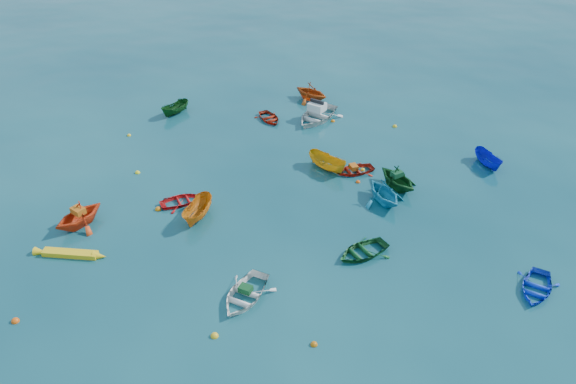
# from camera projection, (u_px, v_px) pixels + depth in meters

# --- Properties ---
(ground) EXTENTS (160.00, 160.00, 0.00)m
(ground) POSITION_uv_depth(u_px,v_px,m) (281.00, 250.00, 30.13)
(ground) COLOR #093846
(ground) RESTS_ON ground
(dinghy_white_near) EXTENTS (3.41, 3.95, 0.69)m
(dinghy_white_near) POSITION_uv_depth(u_px,v_px,m) (245.00, 298.00, 27.11)
(dinghy_white_near) COLOR white
(dinghy_white_near) RESTS_ON ground
(dinghy_blue_se) EXTENTS (3.09, 3.49, 0.60)m
(dinghy_blue_se) POSITION_uv_depth(u_px,v_px,m) (535.00, 290.00, 27.53)
(dinghy_blue_se) COLOR blue
(dinghy_blue_se) RESTS_ON ground
(dinghy_orange_w) EXTENTS (3.79, 3.91, 1.58)m
(dinghy_orange_w) POSITION_uv_depth(u_px,v_px,m) (81.00, 225.00, 31.97)
(dinghy_orange_w) COLOR #EF4416
(dinghy_orange_w) RESTS_ON ground
(sampan_yellow_mid) EXTENTS (3.07, 2.87, 1.18)m
(sampan_yellow_mid) POSITION_uv_depth(u_px,v_px,m) (327.00, 169.00, 37.02)
(sampan_yellow_mid) COLOR orange
(sampan_yellow_mid) RESTS_ON ground
(dinghy_green_e) EXTENTS (3.66, 3.46, 0.62)m
(dinghy_green_e) POSITION_uv_depth(u_px,v_px,m) (362.00, 254.00, 29.82)
(dinghy_green_e) COLOR #135524
(dinghy_green_e) RESTS_ON ground
(dinghy_cyan_se) EXTENTS (3.65, 3.82, 1.57)m
(dinghy_cyan_se) POSITION_uv_depth(u_px,v_px,m) (383.00, 202.00, 33.90)
(dinghy_cyan_se) COLOR #1D90B5
(dinghy_cyan_se) RESTS_ON ground
(dinghy_red_nw) EXTENTS (3.10, 2.82, 0.53)m
(dinghy_red_nw) POSITION_uv_depth(u_px,v_px,m) (182.00, 203.00, 33.78)
(dinghy_red_nw) COLOR red
(dinghy_red_nw) RESTS_ON ground
(sampan_orange_n) EXTENTS (1.75, 3.20, 1.17)m
(sampan_orange_n) POSITION_uv_depth(u_px,v_px,m) (199.00, 218.00, 32.51)
(sampan_orange_n) COLOR orange
(sampan_orange_n) RESTS_ON ground
(dinghy_green_n) EXTENTS (3.86, 3.96, 1.58)m
(dinghy_green_n) POSITION_uv_depth(u_px,v_px,m) (396.00, 188.00, 35.19)
(dinghy_green_n) COLOR #114D1D
(dinghy_green_n) RESTS_ON ground
(dinghy_red_ne) EXTENTS (3.09, 2.70, 0.53)m
(dinghy_red_ne) POSITION_uv_depth(u_px,v_px,m) (355.00, 172.00, 36.73)
(dinghy_red_ne) COLOR #B71F0F
(dinghy_red_ne) RESTS_ON ground
(sampan_blue_far) EXTENTS (1.88, 2.83, 1.02)m
(sampan_blue_far) POSITION_uv_depth(u_px,v_px,m) (487.00, 165.00, 37.44)
(sampan_blue_far) COLOR #0E15B6
(sampan_blue_far) RESTS_ON ground
(dinghy_red_far) EXTENTS (2.90, 3.15, 0.53)m
(dinghy_red_far) POSITION_uv_depth(u_px,v_px,m) (269.00, 120.00, 43.07)
(dinghy_red_far) COLOR #A5210D
(dinghy_red_far) RESTS_ON ground
(dinghy_orange_far) EXTENTS (3.99, 3.90, 1.60)m
(dinghy_orange_far) POSITION_uv_depth(u_px,v_px,m) (311.00, 100.00, 46.15)
(dinghy_orange_far) COLOR #BC4811
(dinghy_orange_far) RESTS_ON ground
(sampan_green_far) EXTENTS (2.30, 2.80, 1.04)m
(sampan_green_far) POSITION_uv_depth(u_px,v_px,m) (176.00, 114.00, 43.96)
(sampan_green_far) COLOR #0F4415
(sampan_green_far) RESTS_ON ground
(kayak_yellow) EXTENTS (3.67, 0.67, 0.36)m
(kayak_yellow) POSITION_uv_depth(u_px,v_px,m) (71.00, 255.00, 29.73)
(kayak_yellow) COLOR yellow
(kayak_yellow) RESTS_ON ground
(motorboat_white) EXTENTS (4.85, 5.31, 1.50)m
(motorboat_white) POSITION_uv_depth(u_px,v_px,m) (317.00, 119.00, 43.18)
(motorboat_white) COLOR silver
(motorboat_white) RESTS_ON ground
(tarp_green_a) EXTENTS (0.74, 0.66, 0.30)m
(tarp_green_a) POSITION_uv_depth(u_px,v_px,m) (246.00, 289.00, 26.91)
(tarp_green_a) COLOR #134C21
(tarp_green_a) RESTS_ON dinghy_white_near
(tarp_orange_a) EXTENTS (0.93, 0.87, 0.36)m
(tarp_orange_a) POSITION_uv_depth(u_px,v_px,m) (78.00, 211.00, 31.46)
(tarp_orange_a) COLOR #CB6214
(tarp_orange_a) RESTS_ON dinghy_orange_w
(tarp_green_b) EXTENTS (0.85, 0.81, 0.33)m
(tarp_green_b) POSITION_uv_depth(u_px,v_px,m) (397.00, 174.00, 34.73)
(tarp_green_b) COLOR #124A27
(tarp_green_b) RESTS_ON dinghy_green_n
(tarp_orange_b) EXTENTS (0.66, 0.74, 0.29)m
(tarp_orange_b) POSITION_uv_depth(u_px,v_px,m) (354.00, 167.00, 36.47)
(tarp_orange_b) COLOR #C85B14
(tarp_orange_b) RESTS_ON dinghy_red_ne
(buoy_or_a) EXTENTS (0.38, 0.38, 0.38)m
(buoy_or_a) POSITION_uv_depth(u_px,v_px,m) (16.00, 321.00, 25.83)
(buoy_or_a) COLOR #F9560D
(buoy_or_a) RESTS_ON ground
(buoy_ye_a) EXTENTS (0.36, 0.36, 0.36)m
(buoy_ye_a) POSITION_uv_depth(u_px,v_px,m) (215.00, 336.00, 25.09)
(buoy_ye_a) COLOR yellow
(buoy_ye_a) RESTS_ON ground
(buoy_or_b) EXTENTS (0.32, 0.32, 0.32)m
(buoy_or_b) POSITION_uv_depth(u_px,v_px,m) (314.00, 345.00, 24.69)
(buoy_or_b) COLOR #CF680B
(buoy_or_b) RESTS_ON ground
(buoy_ye_b) EXTENTS (0.33, 0.33, 0.33)m
(buoy_ye_b) POSITION_uv_depth(u_px,v_px,m) (138.00, 173.00, 36.64)
(buoy_ye_b) COLOR yellow
(buoy_ye_b) RESTS_ON ground
(buoy_or_c) EXTENTS (0.38, 0.38, 0.38)m
(buoy_or_c) POSITION_uv_depth(u_px,v_px,m) (158.00, 210.00, 33.21)
(buoy_or_c) COLOR orange
(buoy_or_c) RESTS_ON ground
(buoy_ye_c) EXTENTS (0.29, 0.29, 0.29)m
(buoy_ye_c) POSITION_uv_depth(u_px,v_px,m) (363.00, 170.00, 36.94)
(buoy_ye_c) COLOR yellow
(buoy_ye_c) RESTS_ON ground
(buoy_or_d) EXTENTS (0.30, 0.30, 0.30)m
(buoy_or_d) POSITION_uv_depth(u_px,v_px,m) (358.00, 182.00, 35.70)
(buoy_or_d) COLOR #EC4E0C
(buoy_or_d) RESTS_ON ground
(buoy_ye_d) EXTENTS (0.29, 0.29, 0.29)m
(buoy_ye_d) POSITION_uv_depth(u_px,v_px,m) (129.00, 136.00, 40.93)
(buoy_ye_d) COLOR yellow
(buoy_ye_d) RESTS_ON ground
(buoy_or_e) EXTENTS (0.32, 0.32, 0.32)m
(buoy_or_e) POSITION_uv_depth(u_px,v_px,m) (333.00, 121.00, 42.85)
(buoy_or_e) COLOR orange
(buoy_or_e) RESTS_ON ground
(buoy_ye_e) EXTENTS (0.34, 0.34, 0.34)m
(buoy_ye_e) POSITION_uv_depth(u_px,v_px,m) (395.00, 127.00, 42.12)
(buoy_ye_e) COLOR gold
(buoy_ye_e) RESTS_ON ground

